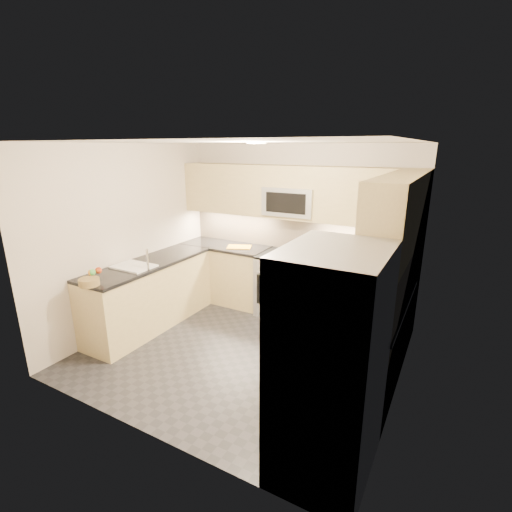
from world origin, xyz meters
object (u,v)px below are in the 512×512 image
gas_range (286,285)px  cutting_board (239,247)px  microwave (291,201)px  fruit_basket (89,282)px  refrigerator (330,365)px  utensil_bowl (393,264)px

gas_range → cutting_board: 0.95m
microwave → cutting_board: size_ratio=2.08×
fruit_basket → refrigerator: bearing=-3.5°
fruit_basket → gas_range: bearing=57.6°
refrigerator → fruit_basket: (-2.88, 0.17, 0.08)m
fruit_basket → cutting_board: bearing=74.6°
refrigerator → cutting_board: size_ratio=4.93×
gas_range → fruit_basket: fruit_basket is taller
utensil_bowl → gas_range: bearing=178.2°
refrigerator → fruit_basket: 2.89m
microwave → utensil_bowl: (1.50, -0.17, -0.67)m
utensil_bowl → cutting_board: size_ratio=0.86×
refrigerator → cutting_board: bearing=133.0°
gas_range → refrigerator: size_ratio=0.51×
microwave → refrigerator: (1.45, -2.55, -0.80)m
refrigerator → utensil_bowl: 2.38m
gas_range → cutting_board: bearing=-179.7°
gas_range → fruit_basket: bearing=-122.4°
refrigerator → fruit_basket: refrigerator is taller
gas_range → microwave: 1.25m
gas_range → utensil_bowl: 1.60m
refrigerator → microwave: bearing=119.6°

